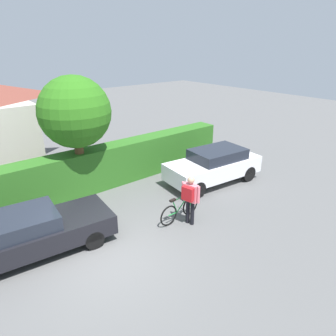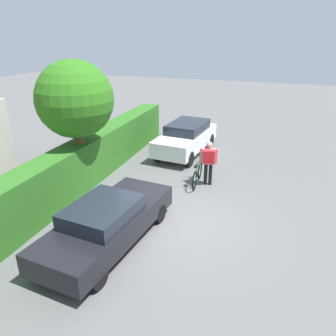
{
  "view_description": "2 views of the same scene",
  "coord_description": "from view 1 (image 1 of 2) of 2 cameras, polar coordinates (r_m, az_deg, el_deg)",
  "views": [
    {
      "loc": [
        -3.16,
        -6.34,
        5.5
      ],
      "look_at": [
        3.29,
        1.44,
        1.33
      ],
      "focal_mm": 32.7,
      "sensor_mm": 36.0,
      "label": 1
    },
    {
      "loc": [
        -8.16,
        -2.4,
        5.34
      ],
      "look_at": [
        1.26,
        0.82,
        1.16
      ],
      "focal_mm": 35.39,
      "sensor_mm": 36.0,
      "label": 2
    }
  ],
  "objects": [
    {
      "name": "parked_car_far",
      "position": [
        12.84,
        8.55,
        0.55
      ],
      "size": [
        4.19,
        2.08,
        1.44
      ],
      "color": "silver",
      "rests_on": "ground"
    },
    {
      "name": "hedge_row",
      "position": [
        11.88,
        -20.94,
        -2.26
      ],
      "size": [
        16.18,
        0.9,
        1.68
      ],
      "primitive_type": "cube",
      "color": "#2B641E",
      "rests_on": "ground"
    },
    {
      "name": "tree_kerbside",
      "position": [
        11.46,
        -16.96,
        9.79
      ],
      "size": [
        2.56,
        2.56,
        4.5
      ],
      "color": "brown",
      "rests_on": "ground"
    },
    {
      "name": "ground_plane",
      "position": [
        8.97,
        -10.78,
        -15.87
      ],
      "size": [
        60.0,
        60.0,
        0.0
      ],
      "primitive_type": "plane",
      "color": "#575757"
    },
    {
      "name": "parked_car_near",
      "position": [
        9.36,
        -24.64,
        -11.01
      ],
      "size": [
        4.64,
        2.13,
        1.28
      ],
      "color": "black",
      "rests_on": "ground"
    },
    {
      "name": "bicycle",
      "position": [
        10.19,
        2.21,
        -7.72
      ],
      "size": [
        1.7,
        0.5,
        0.92
      ],
      "color": "black",
      "rests_on": "ground"
    },
    {
      "name": "person_rider",
      "position": [
        9.69,
        4.12,
        -5.24
      ],
      "size": [
        0.43,
        0.66,
        1.67
      ],
      "color": "black",
      "rests_on": "ground"
    }
  ]
}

